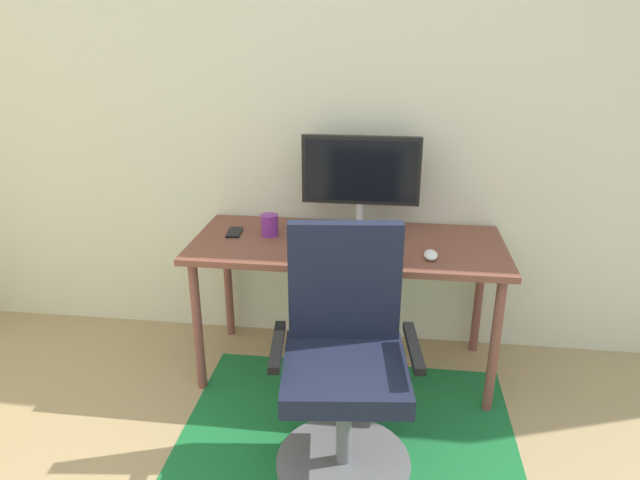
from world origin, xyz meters
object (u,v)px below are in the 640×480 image
at_px(computer_mouse, 431,255).
at_px(office_chair, 344,378).
at_px(keyboard, 352,257).
at_px(monitor, 360,174).
at_px(desk, 347,255).
at_px(coffee_cup, 270,225).
at_px(cell_phone, 234,232).

distance_m(computer_mouse, office_chair, 0.69).
bearing_deg(computer_mouse, keyboard, -172.37).
bearing_deg(monitor, desk, -103.11).
distance_m(coffee_cup, cell_phone, 0.19).
distance_m(coffee_cup, office_chair, 0.90).
relative_size(computer_mouse, office_chair, 0.11).
bearing_deg(coffee_cup, computer_mouse, -14.44).
distance_m(desk, monitor, 0.40).
bearing_deg(cell_phone, coffee_cup, -8.05).
bearing_deg(desk, office_chair, -85.88).
height_order(desk, monitor, monitor).
bearing_deg(office_chair, monitor, 83.92).
xyz_separation_m(monitor, coffee_cup, (-0.43, -0.14, -0.24)).
distance_m(monitor, cell_phone, 0.68).
bearing_deg(office_chair, coffee_cup, 114.92).
distance_m(desk, office_chair, 0.71).
bearing_deg(cell_phone, office_chair, -55.48).
distance_m(desk, keyboard, 0.22).
xyz_separation_m(desk, office_chair, (0.05, -0.67, -0.23)).
relative_size(keyboard, computer_mouse, 4.13).
distance_m(monitor, coffee_cup, 0.51).
xyz_separation_m(monitor, keyboard, (-0.00, -0.38, -0.28)).
bearing_deg(computer_mouse, desk, 157.75).
relative_size(coffee_cup, office_chair, 0.11).
bearing_deg(keyboard, coffee_cup, 150.00).
height_order(desk, computer_mouse, computer_mouse).
xyz_separation_m(monitor, office_chair, (0.01, -0.84, -0.59)).
xyz_separation_m(desk, coffee_cup, (-0.39, 0.04, 0.12)).
relative_size(desk, cell_phone, 10.61).
relative_size(cell_phone, office_chair, 0.14).
distance_m(cell_phone, office_chair, 0.99).
bearing_deg(desk, keyboard, -79.59).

